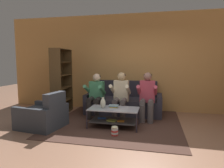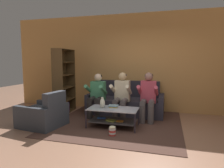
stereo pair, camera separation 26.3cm
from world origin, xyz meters
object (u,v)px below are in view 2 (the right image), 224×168
at_px(coffee_table, 113,115).
at_px(book_stack, 113,106).
at_px(couch, 126,103).
at_px(bookshelf, 63,86).
at_px(person_seated_right, 148,95).
at_px(vase, 102,103).
at_px(person_seated_middle, 121,94).
at_px(armchair, 44,115).
at_px(person_seated_left, 97,93).
at_px(popcorn_tub, 112,131).

bearing_deg(coffee_table, book_stack, 99.65).
bearing_deg(couch, bookshelf, -166.81).
bearing_deg(book_stack, person_seated_right, 40.25).
bearing_deg(vase, coffee_table, 5.16).
xyz_separation_m(person_seated_middle, book_stack, (-0.05, -0.62, -0.20)).
relative_size(coffee_table, vase, 4.55).
bearing_deg(armchair, person_seated_right, 26.03).
xyz_separation_m(vase, armchair, (-1.31, -0.36, -0.28)).
relative_size(person_seated_left, bookshelf, 0.63).
xyz_separation_m(coffee_table, popcorn_tub, (0.13, -0.52, -0.19)).
height_order(coffee_table, bookshelf, bookshelf).
height_order(person_seated_left, coffee_table, person_seated_left).
xyz_separation_m(person_seated_left, coffee_table, (0.65, -0.71, -0.35)).
bearing_deg(person_seated_left, bookshelf, 172.70).
bearing_deg(popcorn_tub, person_seated_middle, 94.72).
distance_m(person_seated_right, armchair, 2.54).
bearing_deg(armchair, popcorn_tub, -4.55).
bearing_deg(person_seated_right, bookshelf, 176.82).
height_order(coffee_table, vase, vase).
bearing_deg(bookshelf, person_seated_right, -3.18).
xyz_separation_m(person_seated_middle, vase, (-0.27, -0.74, -0.11)).
xyz_separation_m(person_seated_middle, popcorn_tub, (0.10, -1.24, -0.56)).
distance_m(book_stack, armchair, 1.62).
height_order(couch, coffee_table, couch).
xyz_separation_m(person_seated_right, popcorn_tub, (-0.58, -1.24, -0.56)).
distance_m(person_seated_right, vase, 1.21).
bearing_deg(coffee_table, armchair, -166.09).
xyz_separation_m(couch, person_seated_middle, (-0.00, -0.55, 0.36)).
height_order(person_seated_middle, person_seated_right, person_seated_right).
bearing_deg(vase, couch, 78.04).
distance_m(couch, book_stack, 1.18).
height_order(person_seated_left, armchair, person_seated_left).
distance_m(vase, popcorn_tub, 0.77).
xyz_separation_m(bookshelf, armchair, (0.20, -1.24, -0.50)).
relative_size(person_seated_left, vase, 4.71).
relative_size(couch, popcorn_tub, 10.63).
height_order(couch, bookshelf, bookshelf).
height_order(book_stack, armchair, armchair).
bearing_deg(person_seated_left, book_stack, -44.23).
height_order(person_seated_left, person_seated_middle, person_seated_middle).
xyz_separation_m(person_seated_left, popcorn_tub, (0.78, -1.23, -0.54)).
relative_size(bookshelf, armchair, 1.79).
distance_m(coffee_table, bookshelf, 2.00).
relative_size(armchair, popcorn_tub, 5.14).
bearing_deg(bookshelf, person_seated_middle, -4.41).
distance_m(coffee_table, book_stack, 0.20).
height_order(person_seated_right, bookshelf, bookshelf).
height_order(vase, book_stack, vase).
height_order(couch, vase, couch).
relative_size(person_seated_left, coffee_table, 1.03).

